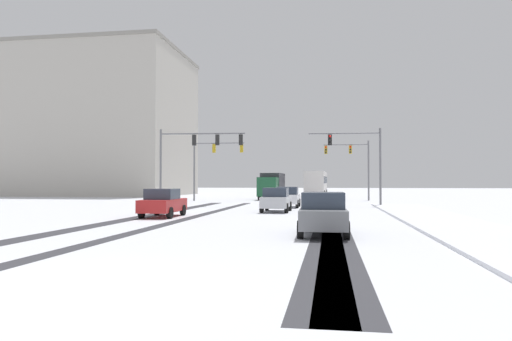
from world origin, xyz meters
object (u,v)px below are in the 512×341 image
object	(u,v)px
traffic_signal_far_left	(211,157)
car_grey_fourth	(323,213)
bus_oncoming	(316,182)
car_white_lead	(288,197)
car_red_third	(163,203)
office_building_far_left_block	(98,124)
traffic_signal_near_right	(360,153)
traffic_signal_far_right	(353,158)
car_silver_second	(276,200)
traffic_signal_near_left	(195,149)
box_truck_delivery	(272,185)

from	to	relation	value
traffic_signal_far_left	car_grey_fourth	distance (m)	32.75
traffic_signal_far_left	bus_oncoming	bearing A→B (deg)	56.46
car_white_lead	bus_oncoming	size ratio (longest dim) A/B	0.37
car_red_third	office_building_far_left_block	world-z (taller)	office_building_far_left_block
traffic_signal_near_right	office_building_far_left_block	size ratio (longest dim) A/B	0.25
traffic_signal_far_right	bus_oncoming	size ratio (longest dim) A/B	0.59
traffic_signal_far_right	office_building_far_left_block	world-z (taller)	office_building_far_left_block
car_grey_fourth	office_building_far_left_block	xyz separation A→B (m)	(-34.98, 49.26, 10.07)
traffic_signal_near_right	car_red_third	distance (m)	18.95
traffic_signal_far_right	car_white_lead	size ratio (longest dim) A/B	1.58
car_grey_fourth	office_building_far_left_block	size ratio (longest dim) A/B	0.16
traffic_signal_far_left	bus_oncoming	xyz separation A→B (m)	(10.55, 15.91, -2.63)
car_white_lead	car_silver_second	size ratio (longest dim) A/B	1.00
car_grey_fourth	traffic_signal_near_left	bearing A→B (deg)	118.46
traffic_signal_far_left	office_building_far_left_block	size ratio (longest dim) A/B	0.25
traffic_signal_far_right	car_silver_second	distance (m)	21.95
traffic_signal_far_right	car_grey_fourth	xyz separation A→B (m)	(-2.76, -34.19, -3.78)
traffic_signal_near_right	car_white_lead	bearing A→B (deg)	-153.92
car_silver_second	car_grey_fourth	distance (m)	13.84
box_truck_delivery	office_building_far_left_block	bearing A→B (deg)	154.69
traffic_signal_far_left	traffic_signal_near_left	bearing A→B (deg)	-83.85
traffic_signal_far_left	car_red_third	xyz separation A→B (m)	(2.88, -22.33, -3.80)
bus_oncoming	office_building_far_left_block	world-z (taller)	office_building_far_left_block
box_truck_delivery	office_building_far_left_block	distance (m)	32.98
office_building_far_left_block	bus_oncoming	bearing A→B (deg)	-5.39
traffic_signal_far_right	office_building_far_left_block	distance (m)	41.13
traffic_signal_far_right	car_white_lead	distance (m)	16.50
office_building_far_left_block	traffic_signal_far_right	bearing A→B (deg)	-21.76
car_grey_fourth	traffic_signal_near_right	bearing A→B (deg)	82.82
car_white_lead	office_building_far_left_block	size ratio (longest dim) A/B	0.16
traffic_signal_near_right	traffic_signal_far_left	xyz separation A→B (m)	(-14.89, 8.13, 0.19)
traffic_signal_near_right	car_red_third	size ratio (longest dim) A/B	1.57
traffic_signal_near_left	traffic_signal_far_left	size ratio (longest dim) A/B	1.13
car_white_lead	car_silver_second	world-z (taller)	same
traffic_signal_near_left	bus_oncoming	distance (m)	27.56
box_truck_delivery	car_red_third	bearing A→B (deg)	-95.88
traffic_signal_near_right	office_building_far_left_block	bearing A→B (deg)	144.24
traffic_signal_near_right	car_grey_fourth	bearing A→B (deg)	-97.18
traffic_signal_far_right	car_red_third	size ratio (longest dim) A/B	1.57
traffic_signal_near_left	car_red_third	xyz separation A→B (m)	(1.82, -12.53, -4.01)
traffic_signal_far_right	office_building_far_left_block	xyz separation A→B (m)	(-37.74, 15.07, 6.29)
car_silver_second	box_truck_delivery	bearing A→B (deg)	97.79
traffic_signal_far_left	car_grey_fourth	bearing A→B (deg)	-68.15
traffic_signal_near_right	car_grey_fourth	size ratio (longest dim) A/B	1.57
traffic_signal_near_left	car_red_third	world-z (taller)	traffic_signal_near_left
traffic_signal_near_left	box_truck_delivery	bearing A→B (deg)	73.00
traffic_signal_near_right	car_silver_second	bearing A→B (deg)	-125.25
traffic_signal_far_left	office_building_far_left_block	world-z (taller)	office_building_far_left_block
traffic_signal_near_left	car_white_lead	size ratio (longest dim) A/B	1.78
car_silver_second	car_grey_fourth	bearing A→B (deg)	-76.14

